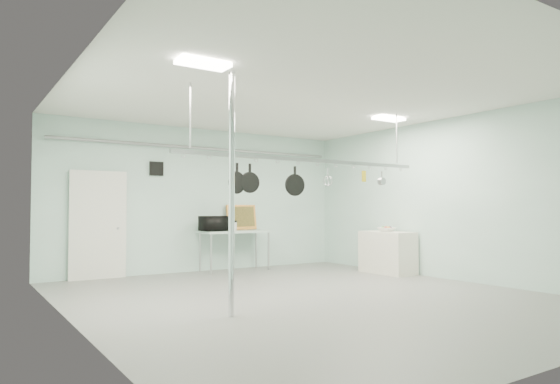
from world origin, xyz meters
TOP-DOWN VIEW (x-y plane):
  - floor at (0.00, 0.00)m, footprint 8.00×8.00m
  - ceiling at (0.00, 0.00)m, footprint 7.00×8.00m
  - back_wall at (0.00, 3.99)m, footprint 7.00×0.02m
  - right_wall at (3.49, 0.00)m, footprint 0.02×8.00m
  - door at (-2.30, 3.94)m, footprint 1.10×0.10m
  - wall_vent at (-1.10, 3.97)m, footprint 0.30×0.04m
  - conduit_pipe at (0.00, 3.90)m, footprint 6.60×0.07m
  - chrome_pole at (-1.70, -0.60)m, footprint 0.08×0.08m
  - prep_table at (0.60, 3.60)m, footprint 1.60×0.70m
  - side_cabinet at (3.15, 1.40)m, footprint 0.60×1.20m
  - pot_rack at (0.20, 0.30)m, footprint 4.80×0.06m
  - light_panel_left at (-2.20, -0.80)m, footprint 0.65×0.30m
  - light_panel_right at (2.40, 0.60)m, footprint 0.65×0.30m
  - microwave at (0.06, 3.53)m, footprint 0.62×0.44m
  - coffee_canister at (0.48, 3.42)m, footprint 0.17×0.17m
  - painting_large at (0.93, 3.90)m, footprint 0.79×0.18m
  - painting_small at (1.13, 3.90)m, footprint 0.30×0.10m
  - fruit_bowl at (3.20, 1.47)m, footprint 0.41×0.41m
  - skillet_left at (-1.14, 0.30)m, footprint 0.34×0.14m
  - skillet_mid at (-0.91, 0.30)m, footprint 0.33×0.10m
  - skillet_right at (-0.06, 0.30)m, footprint 0.36×0.11m
  - whisk at (0.63, 0.30)m, footprint 0.19×0.19m
  - grater at (1.45, 0.30)m, footprint 0.09×0.05m
  - saucepan at (1.90, 0.30)m, footprint 0.16×0.12m
  - fruit_cluster at (3.20, 1.47)m, footprint 0.24×0.24m

SIDE VIEW (x-z plane):
  - floor at x=0.00m, z-range 0.00..0.00m
  - side_cabinet at x=3.15m, z-range 0.00..0.90m
  - prep_table at x=0.60m, z-range 0.38..1.28m
  - fruit_bowl at x=3.20m, z-range 0.90..0.99m
  - fruit_cluster at x=3.20m, z-range 0.94..1.03m
  - coffee_canister at x=0.48m, z-range 0.91..1.10m
  - painting_small at x=1.13m, z-range 0.90..1.16m
  - door at x=-2.30m, z-range -0.05..2.15m
  - microwave at x=0.06m, z-range 0.91..1.23m
  - painting_large at x=0.93m, z-range 0.90..1.49m
  - back_wall at x=0.00m, z-range 0.00..3.20m
  - right_wall at x=3.49m, z-range 0.00..3.20m
  - chrome_pole at x=-1.70m, z-range 0.00..3.20m
  - skillet_right at x=-0.06m, z-range 1.61..2.09m
  - skillet_left at x=-1.14m, z-range 1.64..2.09m
  - skillet_mid at x=-0.91m, z-range 1.65..2.09m
  - whisk at x=0.63m, z-range 1.79..2.09m
  - saucepan at x=1.90m, z-range 1.84..2.09m
  - grater at x=1.45m, z-range 1.87..2.09m
  - pot_rack at x=0.20m, z-range 1.73..2.73m
  - wall_vent at x=-1.10m, z-range 2.10..2.40m
  - conduit_pipe at x=0.00m, z-range 2.71..2.79m
  - light_panel_left at x=-2.20m, z-range 3.14..3.19m
  - light_panel_right at x=2.40m, z-range 3.14..3.19m
  - ceiling at x=0.00m, z-range 3.18..3.20m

